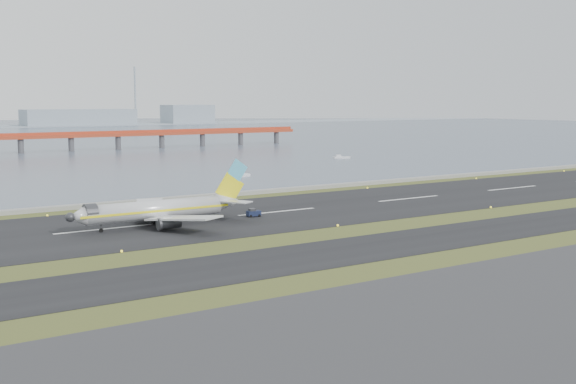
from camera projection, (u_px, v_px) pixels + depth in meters
name	position (u px, v px, depth m)	size (l,w,h in m)	color
ground	(362.00, 232.00, 137.87)	(1000.00, 1000.00, 0.00)	#314518
taxiway_strip	(404.00, 242.00, 127.93)	(1000.00, 18.00, 0.10)	black
runway_strip	(277.00, 212.00, 162.70)	(1000.00, 45.00, 0.10)	black
seawall	(215.00, 195.00, 187.48)	(1000.00, 2.50, 1.00)	gray
red_pier	(71.00, 137.00, 354.84)	(260.00, 5.00, 10.20)	#AE381D
airliner	(162.00, 209.00, 143.87)	(38.52, 32.89, 12.80)	silver
pushback_tug	(253.00, 213.00, 155.77)	(3.10, 2.05, 1.87)	#151C39
workboat_near	(240.00, 175.00, 236.61)	(7.85, 4.77, 1.82)	white
workboat_far	(341.00, 157.00, 311.79)	(7.37, 4.64, 1.71)	white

